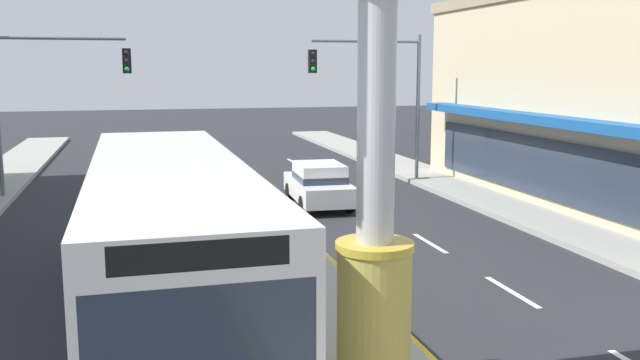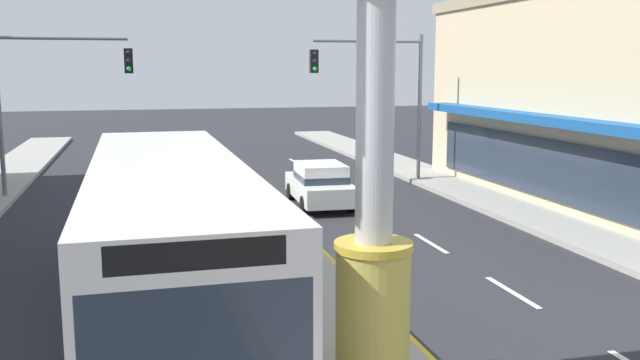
% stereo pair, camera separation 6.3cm
% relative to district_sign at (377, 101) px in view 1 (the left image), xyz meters
% --- Properties ---
extents(median_strip, '(2.36, 52.00, 0.14)m').
position_rel_district_sign_xyz_m(median_strip, '(0.00, 12.47, -4.31)').
color(median_strip, '#A39E93').
rests_on(median_strip, ground).
extents(sidewalk_right, '(2.59, 60.00, 0.18)m').
position_rel_district_sign_xyz_m(sidewalk_right, '(9.08, 10.47, -4.29)').
color(sidewalk_right, '#9E9B93').
rests_on(sidewalk_right, ground).
extents(lane_markings, '(9.10, 52.00, 0.01)m').
position_rel_district_sign_xyz_m(lane_markings, '(-0.00, 11.11, -4.37)').
color(lane_markings, silver).
rests_on(lane_markings, ground).
extents(district_sign, '(7.21, 1.17, 7.65)m').
position_rel_district_sign_xyz_m(district_sign, '(0.00, 0.00, 0.00)').
color(district_sign, gold).
rests_on(district_sign, median_strip).
extents(traffic_light_left_side, '(4.86, 0.46, 6.20)m').
position_rel_district_sign_xyz_m(traffic_light_left_side, '(-6.41, 17.94, -0.13)').
color(traffic_light_left_side, slate).
rests_on(traffic_light_left_side, ground).
extents(traffic_light_right_side, '(4.86, 0.46, 6.20)m').
position_rel_district_sign_xyz_m(traffic_light_right_side, '(6.41, 17.86, -0.13)').
color(traffic_light_right_side, slate).
rests_on(traffic_light_right_side, ground).
extents(suv_near_right_lane, '(2.08, 4.66, 1.90)m').
position_rel_district_sign_xyz_m(suv_near_right_lane, '(-2.83, 9.84, -3.39)').
color(suv_near_right_lane, tan).
rests_on(suv_near_right_lane, ground).
extents(sedan_far_right_lane, '(1.97, 4.37, 1.53)m').
position_rel_district_sign_xyz_m(sedan_far_right_lane, '(2.83, 13.98, -3.59)').
color(sedan_far_right_lane, white).
rests_on(sedan_far_right_lane, ground).
extents(bus_near_left_lane, '(2.66, 11.23, 3.26)m').
position_rel_district_sign_xyz_m(bus_near_left_lane, '(-2.83, 2.76, -2.51)').
color(bus_near_left_lane, silver).
rests_on(bus_near_left_lane, ground).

